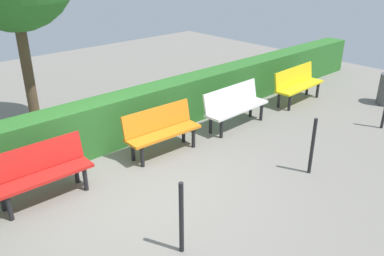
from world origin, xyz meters
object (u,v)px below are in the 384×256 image
bench_yellow (297,83)px  bench_red (41,170)px  bench_white (235,105)px  bench_orange (161,129)px

bench_yellow → bench_red: same height
bench_white → bench_orange: 1.94m
bench_yellow → bench_orange: bearing=-3.9°
bench_white → bench_red: 4.22m
bench_yellow → bench_orange: same height
bench_yellow → bench_white: 2.28m
bench_yellow → bench_white: same height
bench_white → bench_orange: bearing=-3.5°
bench_yellow → bench_red: 6.50m
bench_red → bench_yellow: bearing=179.8°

